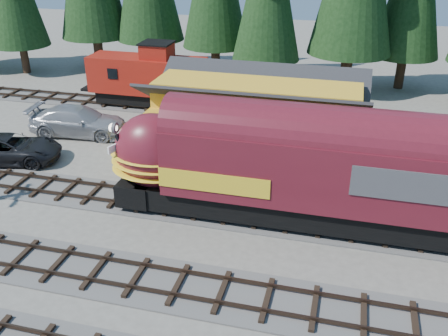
% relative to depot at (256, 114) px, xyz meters
% --- Properties ---
extents(ground, '(120.00, 120.00, 0.00)m').
position_rel_depot_xyz_m(ground, '(0.00, -10.50, -2.96)').
color(ground, '#6B665B').
rests_on(ground, ground).
extents(track_siding, '(68.00, 3.20, 0.33)m').
position_rel_depot_xyz_m(track_siding, '(10.00, -6.50, -2.90)').
color(track_siding, '#4C4947').
rests_on(track_siding, ground).
extents(track_spur, '(32.00, 3.20, 0.33)m').
position_rel_depot_xyz_m(track_spur, '(-10.00, 7.50, -2.90)').
color(track_spur, '#4C4947').
rests_on(track_spur, ground).
extents(depot, '(12.80, 7.00, 5.30)m').
position_rel_depot_xyz_m(depot, '(0.00, 0.00, 0.00)').
color(depot, gold).
rests_on(depot, ground).
extents(locomotive, '(16.83, 3.34, 4.57)m').
position_rel_depot_xyz_m(locomotive, '(2.09, -6.50, -0.30)').
color(locomotive, black).
rests_on(locomotive, ground).
extents(caboose, '(9.03, 2.62, 4.69)m').
position_rel_depot_xyz_m(caboose, '(-9.91, 7.50, -0.60)').
color(caboose, black).
rests_on(caboose, ground).
extents(pickup_truck_a, '(6.58, 4.27, 1.68)m').
position_rel_depot_xyz_m(pickup_truck_a, '(-14.29, -3.98, -2.12)').
color(pickup_truck_a, black).
rests_on(pickup_truck_a, ground).
extents(pickup_truck_b, '(6.91, 3.32, 1.94)m').
position_rel_depot_xyz_m(pickup_truck_b, '(-12.42, 0.98, -1.99)').
color(pickup_truck_b, '#A1A3A9').
rests_on(pickup_truck_b, ground).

